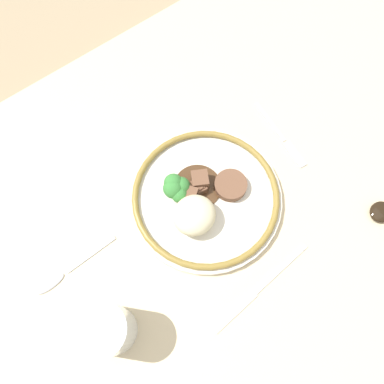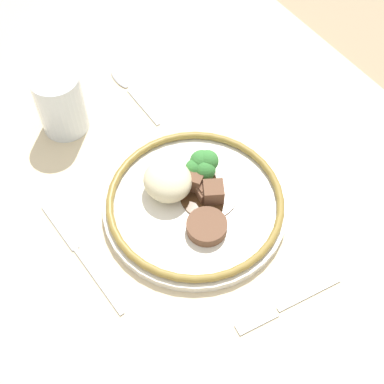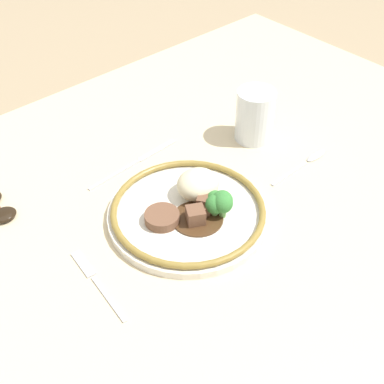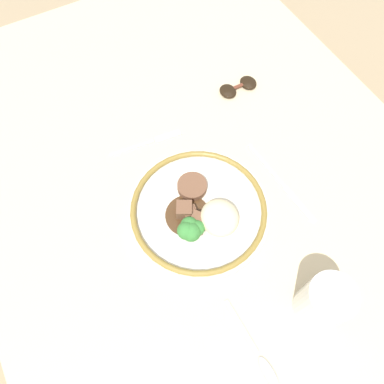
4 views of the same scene
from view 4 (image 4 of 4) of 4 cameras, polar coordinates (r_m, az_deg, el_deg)
ground_plane at (r=0.83m, az=3.91°, el=-2.99°), size 8.00×8.00×0.00m
dining_table at (r=0.81m, az=4.01°, el=-2.33°), size 1.50×0.97×0.05m
plate at (r=0.76m, az=1.05°, el=-2.84°), size 0.29×0.29×0.07m
juice_glass at (r=0.70m, az=19.30°, el=-15.60°), size 0.08×0.08×0.11m
fork at (r=0.87m, az=-5.99°, el=7.73°), size 0.03×0.17×0.00m
knife at (r=0.82m, az=13.66°, el=1.07°), size 0.23×0.02×0.00m
spoon at (r=0.72m, az=10.57°, el=-23.84°), size 0.16×0.02×0.01m
sunglasses at (r=0.96m, az=7.04°, el=15.62°), size 0.05×0.10×0.01m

